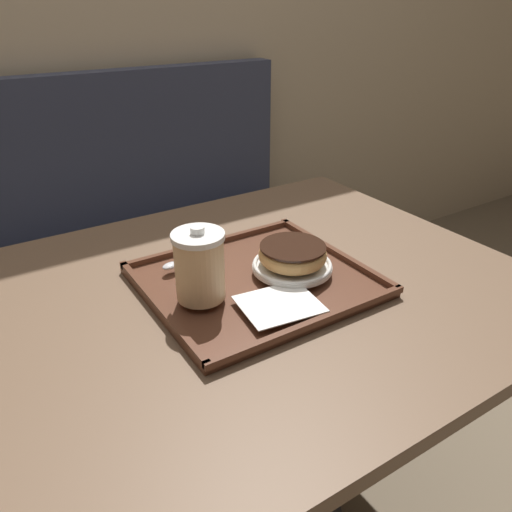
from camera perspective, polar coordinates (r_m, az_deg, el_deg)
name	(u,v)px	position (r m, az deg, el deg)	size (l,w,h in m)	color
wall_behind	(63,2)	(1.86, -21.17, 25.47)	(8.00, 0.05, 2.40)	tan
booth_bench	(96,284)	(1.84, -17.80, -3.11)	(1.61, 0.44, 1.00)	#33384C
cafe_table	(249,351)	(1.06, -0.82, -10.76)	(1.08, 0.88, 0.72)	brown
serving_tray	(256,282)	(0.97, 0.00, -2.98)	(0.41, 0.37, 0.02)	#512D1E
napkin_paper	(279,304)	(0.87, 2.68, -5.48)	(0.15, 0.13, 0.00)	white
coffee_cup_front	(200,265)	(0.86, -6.47, -1.07)	(0.09, 0.09, 0.14)	#E0B784
plate_with_chocolate_donut	(292,265)	(0.98, 4.15, -1.09)	(0.16, 0.16, 0.01)	white
donut_chocolate_glazed	(293,254)	(0.96, 4.21, 0.24)	(0.13, 0.13, 0.04)	tan
spoon	(178,263)	(1.00, -8.92, -0.79)	(0.14, 0.05, 0.01)	silver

